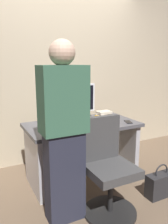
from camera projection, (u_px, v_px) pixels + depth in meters
name	position (u px, v px, depth m)	size (l,w,h in m)	color
ground_plane	(82.00, 178.00, 2.91)	(9.00, 9.00, 0.00)	brown
wall_back	(57.00, 59.00, 3.29)	(6.40, 0.10, 3.00)	tan
desk	(82.00, 141.00, 2.80)	(1.35, 0.71, 0.73)	#4C4C51
office_chair	(108.00, 171.00, 2.19)	(0.52, 0.52, 0.94)	black
person_at_desk	(64.00, 133.00, 1.99)	(0.40, 0.24, 1.64)	#262838
monitor	(75.00, 100.00, 2.88)	(0.54, 0.14, 0.46)	silver
keyboard	(86.00, 126.00, 2.61)	(0.43, 0.13, 0.02)	white
mouse	(109.00, 122.00, 2.74)	(0.06, 0.10, 0.03)	white
cup_near_keyboard	(53.00, 126.00, 2.44)	(0.07, 0.07, 0.10)	#D84C3F
cup_by_monitor	(45.00, 120.00, 2.72)	(0.07, 0.07, 0.09)	white
book_stack	(104.00, 114.00, 3.04)	(0.21, 0.16, 0.08)	gold
cell_phone	(128.00, 122.00, 2.80)	(0.07, 0.14, 0.01)	black
handbag	(161.00, 185.00, 2.49)	(0.34, 0.14, 0.38)	#262628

